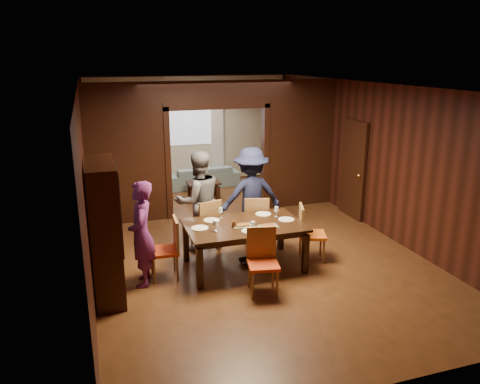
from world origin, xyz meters
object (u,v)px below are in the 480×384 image
object	(u,v)px
coffee_table	(204,190)
chair_far_r	(256,220)
person_grey	(198,201)
chair_left	(164,249)
person_purple	(142,234)
sofa	(202,176)
hutch	(105,230)
dining_table	(244,246)
chair_far_l	(205,225)
chair_near	(263,263)
person_navy	(251,196)
chair_right	(312,233)

from	to	relation	value
coffee_table	chair_far_r	xyz separation A→B (m)	(0.20, -3.25, 0.28)
person_grey	chair_left	size ratio (longest dim) A/B	1.87
person_purple	sofa	size ratio (longest dim) A/B	0.85
coffee_table	hutch	xyz separation A→B (m)	(-2.49, -4.32, 0.80)
dining_table	hutch	size ratio (longest dim) A/B	0.95
chair_left	chair_far_l	xyz separation A→B (m)	(0.88, 0.87, 0.00)
hutch	chair_far_r	bearing A→B (deg)	21.74
sofa	chair_near	size ratio (longest dim) A/B	1.98
chair_far_l	chair_near	xyz separation A→B (m)	(0.43, -1.82, 0.00)
person_navy	sofa	size ratio (longest dim) A/B	0.94
hutch	chair_left	bearing A→B (deg)	17.79
chair_far_r	sofa	bearing A→B (deg)	-74.12
chair_right	person_purple	bearing A→B (deg)	109.53
chair_near	dining_table	bearing A→B (deg)	100.69
person_navy	chair_near	bearing A→B (deg)	77.13
hutch	sofa	bearing A→B (deg)	63.18
sofa	person_grey	bearing A→B (deg)	72.70
sofa	coffee_table	xyz separation A→B (m)	(-0.22, -1.03, -0.08)
chair_far_l	hutch	bearing A→B (deg)	16.85
person_purple	person_grey	world-z (taller)	person_grey
person_navy	hutch	xyz separation A→B (m)	(-2.65, -1.25, 0.09)
person_purple	chair_far_l	xyz separation A→B (m)	(1.22, 0.97, -0.33)
chair_left	chair_near	bearing A→B (deg)	56.84
person_navy	chair_far_r	size ratio (longest dim) A/B	1.87
person_grey	coffee_table	world-z (taller)	person_grey
coffee_table	chair_near	bearing A→B (deg)	-93.62
chair_left	chair_right	xyz separation A→B (m)	(2.53, -0.10, 0.00)
dining_table	chair_far_l	distance (m)	1.00
sofa	dining_table	size ratio (longest dim) A/B	1.01
chair_right	chair_far_r	bearing A→B (deg)	57.60
person_grey	sofa	size ratio (longest dim) A/B	0.94
coffee_table	chair_far_l	distance (m)	3.27
coffee_table	chair_far_r	size ratio (longest dim) A/B	0.82
sofa	dining_table	distance (m)	5.13
chair_right	chair_far_l	bearing A→B (deg)	78.99
dining_table	hutch	world-z (taller)	hutch
dining_table	sofa	bearing A→B (deg)	84.15
person_purple	coffee_table	bearing A→B (deg)	164.80
person_purple	chair_right	size ratio (longest dim) A/B	1.69
dining_table	chair_near	bearing A→B (deg)	-90.78
person_purple	sofa	world-z (taller)	person_purple
chair_far_l	person_grey	bearing A→B (deg)	-66.62
chair_right	chair_far_l	distance (m)	1.91
person_grey	dining_table	size ratio (longest dim) A/B	0.95
hutch	person_navy	bearing A→B (deg)	25.30
dining_table	chair_far_r	bearing A→B (deg)	58.40
person_grey	sofa	xyz separation A→B (m)	(1.05, 4.10, -0.63)
person_navy	chair_right	world-z (taller)	person_navy
person_navy	chair_left	world-z (taller)	person_navy
dining_table	chair_far_l	world-z (taller)	chair_far_l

